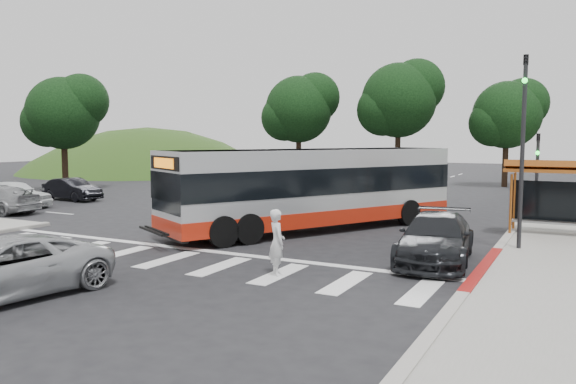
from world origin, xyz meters
The scene contains 18 objects.
ground centered at (0.00, 0.00, 0.00)m, with size 140.00×140.00×0.00m, color black.
sidewalk_east centered at (11.00, 8.00, 0.06)m, with size 4.00×40.00×0.12m, color gray.
curb_east centered at (9.00, 8.00, 0.07)m, with size 0.30×40.00×0.15m, color #9E9991.
curb_east_red centered at (9.00, -2.00, 0.08)m, with size 0.32×6.00×0.15m, color maroon.
hillside_nw centered at (-32.00, 30.00, 0.00)m, with size 44.00×44.00×10.00m, color #244215.
crosswalk_ladder centered at (0.00, -5.00, 0.01)m, with size 18.00×2.60×0.01m, color silver.
bus_shelter centered at (10.80, 5.10, 2.35)m, with size 4.20×1.60×2.86m.
traffic_signal_ne_tall centered at (9.60, 1.49, 3.88)m, with size 0.18×0.37×6.50m.
traffic_signal_ne_short centered at (9.60, 8.49, 2.48)m, with size 0.18×0.37×4.00m.
tree_north_a centered at (-1.92, 26.07, 6.92)m, with size 6.60×6.15×10.17m.
tree_north_b centered at (6.07, 28.06, 5.66)m, with size 5.72×5.33×8.43m.
tree_north_c centered at (-9.92, 24.06, 6.29)m, with size 6.16×5.74×9.30m.
tree_west_a centered at (-21.93, 10.06, 5.66)m, with size 5.72×5.33×8.43m.
transit_bus centered at (1.61, 2.40, 1.67)m, with size 2.80×12.93×3.34m, color #A9ABAE, non-canonical shape.
pedestrian centered at (3.99, -5.11, 0.92)m, with size 0.67×0.44×1.84m, color silver.
dark_sedan centered at (7.50, -1.39, 0.74)m, with size 2.07×5.09×1.48m, color black.
west_car_white centered at (-16.13, 1.50, 0.75)m, with size 1.77×4.39×1.50m, color white.
west_car_black centered at (-16.19, 5.50, 0.68)m, with size 1.44×4.13×1.36m, color black.
Camera 1 is at (11.40, -18.51, 3.80)m, focal length 35.00 mm.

